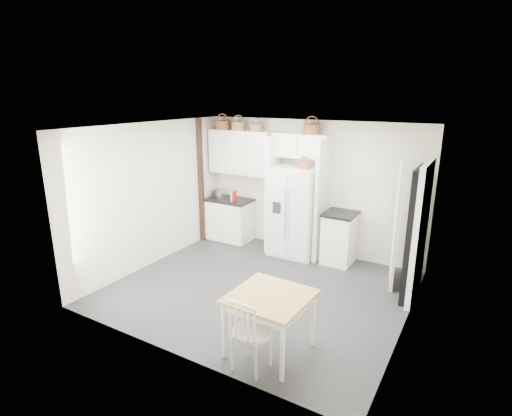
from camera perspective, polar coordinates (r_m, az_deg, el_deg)
The scene contains 27 objects.
floor at distance 6.66m, azimuth 0.51°, elevation -11.43°, with size 4.50×4.50×0.00m, color black.
ceiling at distance 5.93m, azimuth 0.57°, elevation 11.48°, with size 4.50×4.50×0.00m, color white.
wall_back at distance 7.91m, azimuth 7.79°, elevation 2.94°, with size 4.50×4.50×0.00m, color silver.
wall_left at distance 7.51m, azimuth -14.54°, elevation 1.86°, with size 4.00×4.00×0.00m, color silver.
wall_right at distance 5.47m, azimuth 21.51°, elevation -4.03°, with size 4.00×4.00×0.00m, color silver.
refrigerator at distance 7.76m, azimuth 5.64°, elevation -0.48°, with size 0.90×0.73×1.75m, color silver.
base_cab_left at distance 8.68m, azimuth -3.76°, elevation -1.71°, with size 0.93×0.59×0.86m, color white.
base_cab_right at distance 7.63m, azimuth 11.83°, elevation -4.30°, with size 0.53×0.63×0.93m, color white.
dining_table at distance 5.05m, azimuth 1.98°, elevation -16.14°, with size 0.91×0.91×0.76m, color #A47943.
windsor_chair at distance 4.72m, azimuth -0.64°, elevation -17.36°, with size 0.46×0.42×0.94m, color white.
counter_left at distance 8.55m, azimuth -3.82°, elevation 1.18°, with size 0.97×0.63×0.04m, color black.
counter_right at distance 7.48m, azimuth 12.04°, elevation -0.80°, with size 0.57×0.68×0.04m, color black.
toaster at distance 8.61m, azimuth -5.46°, elevation 2.02°, with size 0.27×0.16×0.19m, color silver.
cookbook_red at distance 8.36m, azimuth -3.10°, elevation 1.73°, with size 0.03×0.14×0.21m, color red.
cookbook_cream at distance 8.37m, azimuth -3.27°, elevation 1.75°, with size 0.03×0.14×0.21m, color beige.
basket_upper_a at distance 8.53m, azimuth -4.80°, elevation 11.73°, with size 0.32×0.32×0.18m, color brown.
basket_upper_b at distance 8.30m, azimuth -2.50°, elevation 11.63°, with size 0.29×0.29×0.17m, color brown.
basket_upper_c at distance 8.08m, azimuth 0.14°, elevation 11.43°, with size 0.25×0.25×0.14m, color brown.
basket_bridge_b at distance 7.56m, azimuth 7.97°, elevation 11.10°, with size 0.32×0.32×0.18m, color brown.
basket_fridge_b at distance 7.38m, azimuth 6.93°, elevation 6.09°, with size 0.23×0.23×0.12m, color brown.
upper_cabinet at distance 8.33m, azimuth -2.15°, elevation 7.94°, with size 1.40×0.34×0.90m, color white.
bridge_cabinet at distance 7.67m, azimuth 6.48°, elevation 8.85°, with size 1.12×0.34×0.45m, color white.
fridge_panel_left at distance 7.95m, azimuth 2.52°, elevation 2.04°, with size 0.08×0.60×2.30m, color white.
fridge_panel_right at distance 7.54m, azimuth 9.37°, elevation 1.06°, with size 0.08×0.60×2.30m, color white.
trim_post at distance 8.45m, azimuth -7.88°, elevation 3.79°, with size 0.09×0.09×2.60m, color black.
doorway_void at distance 6.50m, azimuth 21.95°, elevation -3.51°, with size 0.18×0.85×2.05m, color black.
door_slab at distance 6.87m, azimuth 19.45°, elevation -2.24°, with size 0.80×0.04×2.05m, color white.
Camera 1 is at (2.94, -5.13, 3.07)m, focal length 28.00 mm.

